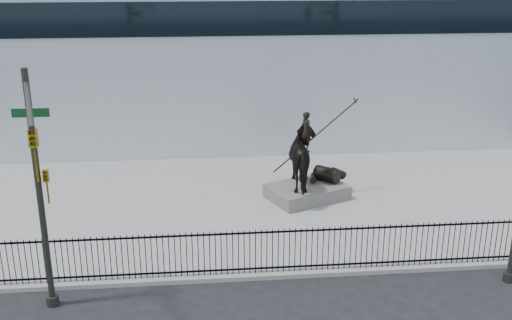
{
  "coord_description": "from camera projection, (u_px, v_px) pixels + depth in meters",
  "views": [
    {
      "loc": [
        -2.55,
        -15.61,
        9.65
      ],
      "look_at": [
        -0.44,
        6.0,
        2.34
      ],
      "focal_mm": 42.0,
      "sensor_mm": 36.0,
      "label": 1
    }
  ],
  "objects": [
    {
      "name": "traffic_signal_left",
      "position": [
        39.0,
        187.0,
        15.54
      ],
      "size": [
        1.52,
        4.84,
        7.0
      ],
      "color": "#262923",
      "rests_on": "ground"
    },
    {
      "name": "ground",
      "position": [
        290.0,
        296.0,
        18.04
      ],
      "size": [
        120.0,
        120.0,
        0.0
      ],
      "primitive_type": "plane",
      "color": "black",
      "rests_on": "ground"
    },
    {
      "name": "statue_plinth",
      "position": [
        307.0,
        192.0,
        24.94
      ],
      "size": [
        3.64,
        3.13,
        0.57
      ],
      "primitive_type": "cube",
      "rotation": [
        0.0,
        0.0,
        0.4
      ],
      "color": "#605D58",
      "rests_on": "plaza"
    },
    {
      "name": "building",
      "position": [
        240.0,
        50.0,
        35.47
      ],
      "size": [
        44.0,
        14.0,
        9.0
      ],
      "primitive_type": "cube",
      "color": "silver",
      "rests_on": "ground"
    },
    {
      "name": "plaza",
      "position": [
        264.0,
        204.0,
        24.62
      ],
      "size": [
        30.0,
        12.0,
        0.15
      ],
      "primitive_type": "cube",
      "color": "gray",
      "rests_on": "ground"
    },
    {
      "name": "equestrian_statue",
      "position": [
        309.0,
        158.0,
        24.49
      ],
      "size": [
        3.63,
        3.04,
        3.32
      ],
      "rotation": [
        0.0,
        0.0,
        0.4
      ],
      "color": "black",
      "rests_on": "statue_plinth"
    },
    {
      "name": "picket_fence",
      "position": [
        284.0,
        250.0,
        18.93
      ],
      "size": [
        22.1,
        0.1,
        1.5
      ],
      "color": "black",
      "rests_on": "plaza"
    }
  ]
}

